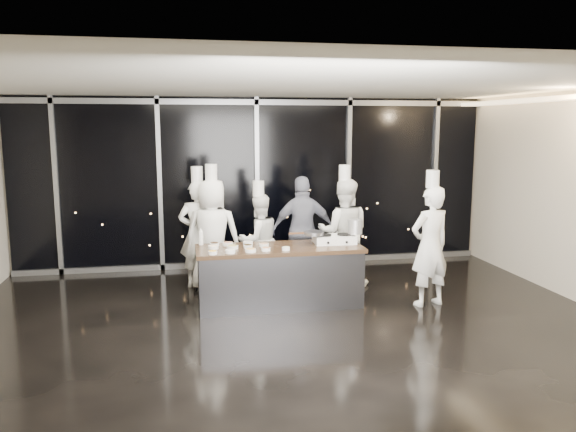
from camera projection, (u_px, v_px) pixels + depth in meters
name	position (u px, v px, depth m)	size (l,w,h in m)	color
ground	(291.00, 326.00, 7.59)	(9.00, 9.00, 0.00)	black
room_shell	(304.00, 159.00, 7.26)	(9.02, 7.02, 3.21)	beige
window_wall	(257.00, 183.00, 10.66)	(8.90, 0.11, 3.20)	black
demo_counter	(280.00, 276.00, 8.39)	(2.46, 0.86, 0.90)	#39393E
stove	(334.00, 239.00, 8.55)	(0.63, 0.41, 0.14)	white
frying_pan	(313.00, 233.00, 8.48)	(0.54, 0.32, 0.05)	gray
stock_pot	(355.00, 227.00, 8.56)	(0.22, 0.22, 0.22)	silver
prep_bowls	(239.00, 247.00, 8.17)	(1.17, 0.70, 0.05)	white
squeeze_bottle	(201.00, 237.00, 8.42)	(0.07, 0.07, 0.26)	white
chef_far_left	(198.00, 233.00, 9.30)	(0.70, 0.51, 2.02)	white
chef_left	(213.00, 234.00, 9.08)	(1.01, 0.78, 2.07)	white
chef_center	(259.00, 239.00, 9.42)	(0.90, 0.79, 1.77)	white
guest	(303.00, 230.00, 9.49)	(1.09, 0.48, 1.84)	#121734
chef_right	(344.00, 232.00, 9.39)	(1.03, 0.89, 2.03)	white
chef_side	(430.00, 245.00, 8.32)	(0.75, 0.58, 2.03)	white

